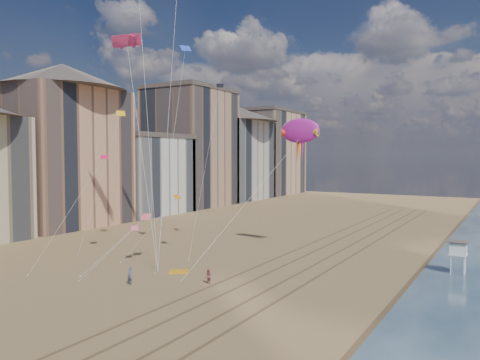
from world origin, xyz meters
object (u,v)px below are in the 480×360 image
at_px(lifeguard_stand, 458,249).
at_px(kite_flyer_b, 208,276).
at_px(grounded_kite, 179,271).
at_px(show_kite, 300,131).
at_px(kite_flyer_a, 130,276).

bearing_deg(lifeguard_stand, kite_flyer_b, -140.83).
xyz_separation_m(lifeguard_stand, grounded_kite, (-25.43, -14.50, -2.54)).
distance_m(show_kite, kite_flyer_b, 23.29).
xyz_separation_m(grounded_kite, show_kite, (6.84, 15.96, 15.34)).
bearing_deg(grounded_kite, kite_flyer_a, -130.79).
height_order(lifeguard_stand, kite_flyer_b, lifeguard_stand).
height_order(kite_flyer_a, kite_flyer_b, kite_flyer_a).
bearing_deg(lifeguard_stand, kite_flyer_a, -142.03).
relative_size(lifeguard_stand, kite_flyer_b, 2.35).
xyz_separation_m(grounded_kite, kite_flyer_b, (5.16, -2.02, 0.62)).
distance_m(show_kite, kite_flyer_a, 27.62).
distance_m(grounded_kite, kite_flyer_b, 5.58).
distance_m(lifeguard_stand, kite_flyer_b, 26.22).
xyz_separation_m(lifeguard_stand, kite_flyer_a, (-26.47, -20.65, -1.76)).
distance_m(lifeguard_stand, grounded_kite, 29.38).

